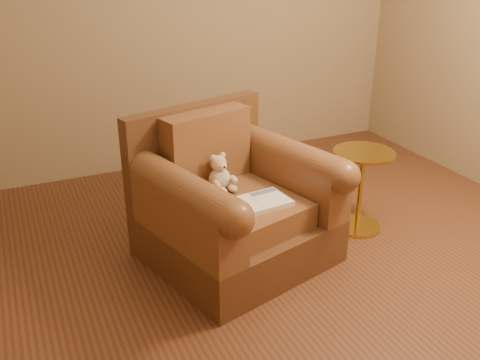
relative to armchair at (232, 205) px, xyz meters
name	(u,v)px	position (x,y,z in m)	size (l,w,h in m)	color
floor	(299,273)	(0.27, -0.37, -0.34)	(4.00, 4.00, 0.00)	brown
armchair	(232,205)	(0.00, 0.00, 0.00)	(1.20, 1.17, 0.89)	#54321C
teddy_bear	(221,176)	(-0.04, 0.08, 0.17)	(0.17, 0.19, 0.23)	#CCB58F
guidebook	(257,203)	(0.06, -0.22, 0.10)	(0.40, 0.26, 0.03)	beige
side_table	(361,188)	(0.92, -0.05, -0.04)	(0.40, 0.40, 0.56)	gold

